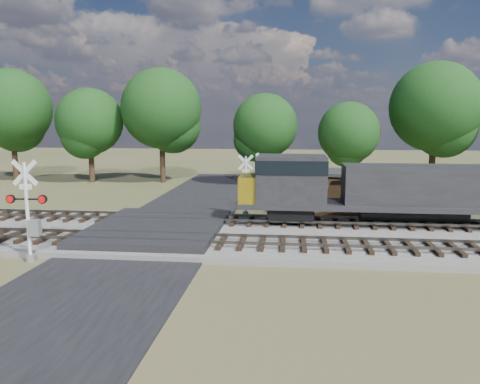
# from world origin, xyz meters

# --- Properties ---
(ground) EXTENTS (160.00, 160.00, 0.00)m
(ground) POSITION_xyz_m (0.00, 0.00, 0.00)
(ground) COLOR #454E29
(ground) RESTS_ON ground
(ballast_bed) EXTENTS (140.00, 10.00, 0.30)m
(ballast_bed) POSITION_xyz_m (10.00, 0.50, 0.15)
(ballast_bed) COLOR gray
(ballast_bed) RESTS_ON ground
(road) EXTENTS (7.00, 60.00, 0.08)m
(road) POSITION_xyz_m (0.00, 0.00, 0.04)
(road) COLOR black
(road) RESTS_ON ground
(crossing_panel) EXTENTS (7.00, 9.00, 0.62)m
(crossing_panel) POSITION_xyz_m (0.00, 0.50, 0.32)
(crossing_panel) COLOR #262628
(crossing_panel) RESTS_ON ground
(track_near) EXTENTS (140.00, 2.60, 0.33)m
(track_near) POSITION_xyz_m (3.12, -2.00, 0.41)
(track_near) COLOR black
(track_near) RESTS_ON ballast_bed
(track_far) EXTENTS (140.00, 2.60, 0.33)m
(track_far) POSITION_xyz_m (3.12, 3.00, 0.41)
(track_far) COLOR black
(track_far) RESTS_ON ballast_bed
(crossing_signal_near) EXTENTS (1.86, 0.40, 4.61)m
(crossing_signal_near) POSITION_xyz_m (-4.18, -4.92, 1.92)
(crossing_signal_near) COLOR silver
(crossing_signal_near) RESTS_ON ground
(crossing_signal_far) EXTENTS (1.65, 0.36, 4.09)m
(crossing_signal_far) POSITION_xyz_m (4.26, 6.34, 1.70)
(crossing_signal_far) COLOR silver
(crossing_signal_far) RESTS_ON ground
(equipment_shed) EXTENTS (4.97, 4.97, 2.93)m
(equipment_shed) POSITION_xyz_m (10.13, 7.94, 1.49)
(equipment_shed) COLOR #45321D
(equipment_shed) RESTS_ON ground
(treeline) EXTENTS (81.76, 11.08, 11.62)m
(treeline) POSITION_xyz_m (8.11, 21.14, 6.77)
(treeline) COLOR black
(treeline) RESTS_ON ground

